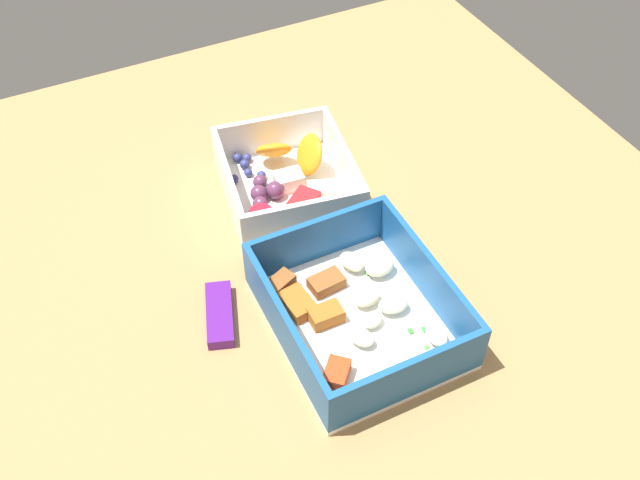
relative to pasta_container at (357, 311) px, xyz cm
name	(u,v)px	position (x,y,z in cm)	size (l,w,h in cm)	color
table_surface	(318,254)	(10.06, -0.91, -2.77)	(80.00, 80.00, 2.00)	#9E7547
pasta_container	(357,311)	(0.00, 0.00, 0.00)	(18.18, 15.16, 5.72)	white
fruit_bowl	(287,181)	(18.74, -1.53, 0.06)	(16.63, 15.40, 5.45)	white
candy_bar	(220,314)	(6.05, 11.15, -1.17)	(7.00, 2.40, 1.20)	#51197A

